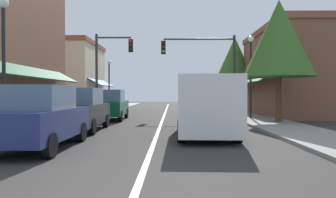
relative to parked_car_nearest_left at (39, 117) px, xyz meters
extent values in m
plane|color=#33302D|center=(3.13, 12.18, -0.88)|extent=(80.00, 80.00, 0.00)
cube|color=gray|center=(-2.37, 12.18, -0.82)|extent=(2.60, 56.00, 0.12)
cube|color=gray|center=(8.63, 12.18, -0.82)|extent=(2.60, 56.00, 0.12)
cube|color=silver|center=(3.13, 12.18, -0.88)|extent=(0.14, 52.00, 0.01)
cube|color=slate|center=(-3.73, 6.18, 0.52)|extent=(0.08, 10.64, 1.80)
cube|color=#194C2D|center=(-3.12, 6.18, 1.72)|extent=(1.27, 11.76, 0.73)
cube|color=slate|center=(-3.73, 9.26, 5.14)|extent=(0.08, 1.10, 1.30)
cube|color=brown|center=(12.78, 14.18, 2.00)|extent=(5.70, 10.00, 5.75)
cube|color=brown|center=(12.78, 14.18, 5.07)|extent=(5.90, 10.20, 0.40)
cube|color=slate|center=(9.99, 14.18, 0.52)|extent=(0.08, 7.60, 1.80)
cube|color=#194C2D|center=(9.38, 14.18, 1.72)|extent=(1.27, 8.40, 0.73)
cube|color=slate|center=(9.99, 11.98, 3.26)|extent=(0.08, 1.10, 1.30)
cube|color=slate|center=(9.99, 16.38, 3.26)|extent=(0.08, 1.10, 1.30)
cube|color=beige|center=(-6.44, 22.18, 2.16)|extent=(5.56, 8.00, 6.07)
cube|color=brown|center=(-6.44, 22.18, 5.40)|extent=(5.76, 8.20, 0.40)
cube|color=slate|center=(-3.73, 22.18, 0.52)|extent=(0.08, 6.08, 1.80)
cube|color=navy|center=(-3.12, 22.18, 1.72)|extent=(1.27, 6.72, 0.73)
cube|color=slate|center=(-3.73, 20.42, 3.49)|extent=(0.08, 1.10, 1.30)
cube|color=slate|center=(-3.73, 23.94, 3.49)|extent=(0.08, 1.10, 1.30)
cube|color=navy|center=(0.00, 0.03, -0.17)|extent=(1.74, 4.11, 0.80)
cube|color=slate|center=(0.00, -0.07, 0.56)|extent=(1.53, 2.01, 0.66)
cylinder|color=black|center=(-0.80, 1.37, -0.57)|extent=(0.20, 0.62, 0.62)
cylinder|color=black|center=(0.79, 1.38, -0.57)|extent=(0.20, 0.62, 0.62)
cylinder|color=black|center=(0.80, -1.32, -0.57)|extent=(0.20, 0.62, 0.62)
cube|color=black|center=(-0.10, 4.38, -0.17)|extent=(1.79, 4.13, 0.80)
cube|color=slate|center=(-0.10, 4.28, 0.56)|extent=(1.55, 2.02, 0.66)
cylinder|color=black|center=(-0.91, 5.72, -0.57)|extent=(0.21, 0.62, 0.62)
cylinder|color=black|center=(0.67, 5.75, -0.57)|extent=(0.21, 0.62, 0.62)
cylinder|color=black|center=(-0.87, 3.02, -0.57)|extent=(0.21, 0.62, 0.62)
cylinder|color=black|center=(0.72, 3.04, -0.57)|extent=(0.21, 0.62, 0.62)
cube|color=#0F4C33|center=(0.06, 9.92, -0.17)|extent=(1.82, 4.14, 0.80)
cube|color=slate|center=(0.06, 9.82, 0.56)|extent=(1.57, 2.04, 0.66)
cylinder|color=black|center=(-0.77, 11.25, -0.57)|extent=(0.22, 0.62, 0.62)
cylinder|color=black|center=(0.81, 11.29, -0.57)|extent=(0.22, 0.62, 0.62)
cylinder|color=black|center=(-0.70, 8.54, -0.57)|extent=(0.22, 0.62, 0.62)
cylinder|color=black|center=(0.88, 8.58, -0.57)|extent=(0.22, 0.62, 0.62)
cube|color=silver|center=(4.91, 2.73, 0.29)|extent=(2.07, 5.04, 1.90)
cube|color=slate|center=(4.96, 5.13, 0.72)|extent=(1.73, 0.31, 0.84)
cube|color=black|center=(4.97, 5.31, -0.40)|extent=(1.87, 0.24, 0.24)
cylinder|color=black|center=(4.06, 4.30, -0.52)|extent=(0.26, 0.73, 0.72)
cylinder|color=black|center=(5.83, 4.26, -0.52)|extent=(0.26, 0.73, 0.72)
cylinder|color=black|center=(3.99, 1.20, -0.52)|extent=(0.26, 0.73, 0.72)
cylinder|color=black|center=(5.76, 1.16, -0.52)|extent=(0.26, 0.73, 0.72)
cylinder|color=#333333|center=(7.93, 13.12, 1.88)|extent=(0.18, 0.18, 5.52)
cylinder|color=#333333|center=(5.52, 13.12, 4.39)|extent=(4.83, 0.12, 0.12)
cube|color=black|center=(3.11, 12.94, 3.79)|extent=(0.30, 0.24, 0.90)
sphere|color=#420F0F|center=(3.11, 12.81, 4.07)|extent=(0.20, 0.20, 0.20)
sphere|color=#3D2D0C|center=(3.11, 12.81, 3.79)|extent=(0.20, 0.20, 0.20)
sphere|color=green|center=(3.11, 12.81, 3.51)|extent=(0.20, 0.20, 0.20)
cylinder|color=#333333|center=(-1.67, 13.88, 2.00)|extent=(0.18, 0.18, 5.77)
cylinder|color=#333333|center=(-0.43, 13.88, 4.64)|extent=(2.46, 0.12, 0.12)
cube|color=black|center=(0.80, 13.70, 4.04)|extent=(0.30, 0.24, 0.90)
sphere|color=red|center=(0.80, 13.57, 4.32)|extent=(0.20, 0.20, 0.20)
sphere|color=#3D2D0C|center=(0.80, 13.57, 4.04)|extent=(0.20, 0.20, 0.20)
sphere|color=#0C3316|center=(0.80, 13.57, 3.76)|extent=(0.20, 0.20, 0.20)
cylinder|color=black|center=(-1.85, 1.65, 1.30)|extent=(0.12, 0.12, 4.36)
sphere|color=white|center=(-1.85, 1.65, 3.66)|extent=(0.36, 0.36, 0.36)
cylinder|color=black|center=(8.30, 10.00, 1.40)|extent=(0.12, 0.12, 4.55)
sphere|color=white|center=(8.30, 10.00, 3.85)|extent=(0.36, 0.36, 0.36)
cylinder|color=black|center=(-1.77, 18.89, 1.16)|extent=(0.12, 0.12, 4.07)
sphere|color=white|center=(-1.77, 18.89, 3.37)|extent=(0.36, 0.36, 0.36)
cylinder|color=#4C331E|center=(9.08, 7.42, 0.58)|extent=(0.30, 0.30, 2.93)
cone|color=#386626|center=(9.08, 7.42, 3.46)|extent=(3.53, 3.53, 3.88)
cylinder|color=#4C331E|center=(9.27, 19.78, 0.68)|extent=(0.30, 0.30, 3.11)
cone|color=#386626|center=(9.27, 19.78, 3.68)|extent=(3.62, 3.62, 3.99)
camera|label=1|loc=(3.71, -8.89, 0.66)|focal=34.40mm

